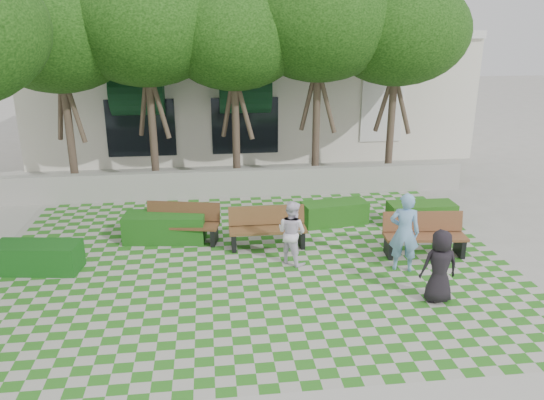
{
  "coord_description": "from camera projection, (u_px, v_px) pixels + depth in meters",
  "views": [
    {
      "loc": [
        -0.96,
        -10.41,
        5.4
      ],
      "look_at": [
        0.5,
        1.5,
        1.4
      ],
      "focal_mm": 35.0,
      "sensor_mm": 36.0,
      "label": 1
    }
  ],
  "objects": [
    {
      "name": "ground",
      "position": [
        258.0,
        283.0,
        11.62
      ],
      "size": [
        90.0,
        90.0,
        0.0
      ],
      "primitive_type": "plane",
      "color": "gray",
      "rests_on": "ground"
    },
    {
      "name": "lawn",
      "position": [
        254.0,
        263.0,
        12.56
      ],
      "size": [
        12.0,
        12.0,
        0.0
      ],
      "primitive_type": "plane",
      "color": "#2B721E",
      "rests_on": "ground"
    },
    {
      "name": "retaining_wall",
      "position": [
        239.0,
        183.0,
        17.31
      ],
      "size": [
        15.0,
        0.36,
        0.9
      ],
      "primitive_type": "cube",
      "color": "#9E9B93",
      "rests_on": "ground"
    },
    {
      "name": "bench_east",
      "position": [
        424.0,
        235.0,
        12.91
      ],
      "size": [
        2.02,
        0.83,
        1.04
      ],
      "rotation": [
        0.0,
        0.0,
        -0.09
      ],
      "color": "brown",
      "rests_on": "ground"
    },
    {
      "name": "bench_mid",
      "position": [
        267.0,
        228.0,
        13.38
      ],
      "size": [
        1.94,
        0.65,
        1.02
      ],
      "rotation": [
        0.0,
        0.0,
        -0.01
      ],
      "color": "brown",
      "rests_on": "ground"
    },
    {
      "name": "bench_west",
      "position": [
        182.0,
        224.0,
        13.68
      ],
      "size": [
        2.02,
        1.04,
        1.01
      ],
      "rotation": [
        0.0,
        0.0,
        -0.22
      ],
      "color": "#4F311B",
      "rests_on": "ground"
    },
    {
      "name": "hedge_east",
      "position": [
        421.0,
        214.0,
        14.86
      ],
      "size": [
        1.86,
        0.78,
        0.65
      ],
      "primitive_type": "cube",
      "rotation": [
        0.0,
        0.0,
        -0.02
      ],
      "color": "#1F5115",
      "rests_on": "ground"
    },
    {
      "name": "hedge_midright",
      "position": [
        334.0,
        213.0,
        14.97
      ],
      "size": [
        1.91,
        1.0,
        0.64
      ],
      "primitive_type": "cube",
      "rotation": [
        0.0,
        0.0,
        0.16
      ],
      "color": "#1D5316",
      "rests_on": "ground"
    },
    {
      "name": "hedge_midleft",
      "position": [
        165.0,
        227.0,
        13.79
      ],
      "size": [
        2.16,
        1.07,
        0.73
      ],
      "primitive_type": "cube",
      "rotation": [
        0.0,
        0.0,
        -0.12
      ],
      "color": "#164913",
      "rests_on": "ground"
    },
    {
      "name": "hedge_west",
      "position": [
        38.0,
        257.0,
        12.09
      ],
      "size": [
        2.0,
        1.02,
        0.67
      ],
      "primitive_type": "cube",
      "rotation": [
        0.0,
        0.0,
        -0.14
      ],
      "color": "#124514",
      "rests_on": "ground"
    },
    {
      "name": "person_blue",
      "position": [
        404.0,
        232.0,
        11.96
      ],
      "size": [
        0.78,
        0.64,
        1.85
      ],
      "primitive_type": "imported",
      "rotation": [
        0.0,
        0.0,
        2.82
      ],
      "color": "#75A5D6",
      "rests_on": "ground"
    },
    {
      "name": "person_dark",
      "position": [
        440.0,
        266.0,
        10.64
      ],
      "size": [
        0.76,
        0.5,
        1.53
      ],
      "primitive_type": "imported",
      "rotation": [
        0.0,
        0.0,
        3.12
      ],
      "color": "black",
      "rests_on": "ground"
    },
    {
      "name": "person_white",
      "position": [
        292.0,
        232.0,
        12.37
      ],
      "size": [
        0.94,
        0.94,
        1.54
      ],
      "primitive_type": "imported",
      "rotation": [
        0.0,
        0.0,
        2.37
      ],
      "color": "white",
      "rests_on": "ground"
    },
    {
      "name": "tree_row",
      "position": [
        173.0,
        32.0,
        15.37
      ],
      "size": [
        17.7,
        13.4,
        7.41
      ],
      "color": "#47382B",
      "rests_on": "ground"
    },
    {
      "name": "building",
      "position": [
        248.0,
        90.0,
        24.18
      ],
      "size": [
        18.0,
        8.92,
        5.15
      ],
      "color": "silver",
      "rests_on": "ground"
    }
  ]
}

